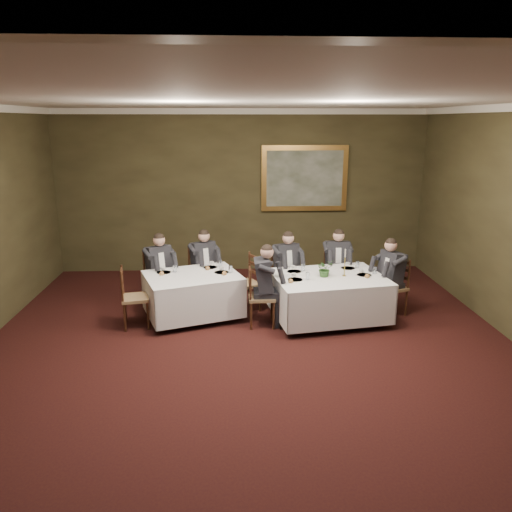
{
  "coord_description": "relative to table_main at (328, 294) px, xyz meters",
  "views": [
    {
      "loc": [
        -0.27,
        -5.85,
        3.25
      ],
      "look_at": [
        0.14,
        1.86,
        1.15
      ],
      "focal_mm": 35.0,
      "sensor_mm": 36.0,
      "label": 1
    }
  ],
  "objects": [
    {
      "name": "ground",
      "position": [
        -1.36,
        -1.94,
        -0.45
      ],
      "size": [
        10.0,
        10.0,
        0.0
      ],
      "primitive_type": "plane",
      "color": "black",
      "rests_on": "ground"
    },
    {
      "name": "ceiling",
      "position": [
        -1.36,
        -1.94,
        3.05
      ],
      "size": [
        8.0,
        10.0,
        0.1
      ],
      "primitive_type": "cube",
      "color": "silver",
      "rests_on": "back_wall"
    },
    {
      "name": "back_wall",
      "position": [
        -1.36,
        3.06,
        1.3
      ],
      "size": [
        8.0,
        0.1,
        3.5
      ],
      "primitive_type": "cube",
      "color": "#312B18",
      "rests_on": "ground"
    },
    {
      "name": "crown_molding",
      "position": [
        -1.36,
        -1.94,
        2.99
      ],
      "size": [
        8.0,
        10.0,
        0.12
      ],
      "color": "white",
      "rests_on": "back_wall"
    },
    {
      "name": "table_main",
      "position": [
        0.0,
        0.0,
        0.0
      ],
      "size": [
        2.01,
        1.65,
        0.67
      ],
      "rotation": [
        0.0,
        0.0,
        0.16
      ],
      "color": "black",
      "rests_on": "ground"
    },
    {
      "name": "table_second",
      "position": [
        -2.27,
        0.2,
        -0.0
      ],
      "size": [
        1.83,
        1.61,
        0.67
      ],
      "rotation": [
        0.0,
        0.0,
        0.33
      ],
      "color": "black",
      "rests_on": "ground"
    },
    {
      "name": "chair_main_backleft",
      "position": [
        -0.63,
        0.85,
        -0.17
      ],
      "size": [
        0.56,
        0.55,
        1.0
      ],
      "rotation": [
        0.0,
        0.0,
        3.51
      ],
      "color": "olive",
      "rests_on": "ground"
    },
    {
      "name": "diner_main_backleft",
      "position": [
        -0.63,
        0.84,
        0.06
      ],
      "size": [
        0.55,
        0.59,
        1.35
      ],
      "rotation": [
        0.0,
        0.0,
        3.51
      ],
      "color": "black",
      "rests_on": "chair_main_backleft"
    },
    {
      "name": "chair_main_backright",
      "position": [
        0.34,
        1.0,
        -0.17
      ],
      "size": [
        0.45,
        0.43,
        1.0
      ],
      "rotation": [
        0.0,
        0.0,
        3.12
      ],
      "color": "olive",
      "rests_on": "ground"
    },
    {
      "name": "diner_main_backright",
      "position": [
        0.34,
        0.99,
        0.06
      ],
      "size": [
        0.43,
        0.49,
        1.35
      ],
      "rotation": [
        0.0,
        0.0,
        3.12
      ],
      "color": "black",
      "rests_on": "chair_main_backright"
    },
    {
      "name": "chair_main_endleft",
      "position": [
        -1.14,
        -0.18,
        -0.17
      ],
      "size": [
        0.42,
        0.44,
        1.0
      ],
      "rotation": [
        0.0,
        0.0,
        -1.58
      ],
      "color": "olive",
      "rests_on": "ground"
    },
    {
      "name": "diner_main_endleft",
      "position": [
        -1.13,
        -0.18,
        0.06
      ],
      "size": [
        0.48,
        0.42,
        1.35
      ],
      "rotation": [
        0.0,
        0.0,
        -1.58
      ],
      "color": "black",
      "rests_on": "chair_main_endleft"
    },
    {
      "name": "chair_main_endright",
      "position": [
        1.14,
        0.18,
        -0.17
      ],
      "size": [
        0.55,
        0.56,
        1.0
      ],
      "rotation": [
        0.0,
        0.0,
        1.95
      ],
      "color": "olive",
      "rests_on": "ground"
    },
    {
      "name": "diner_main_endright",
      "position": [
        1.13,
        0.18,
        0.06
      ],
      "size": [
        0.59,
        0.55,
        1.35
      ],
      "rotation": [
        0.0,
        0.0,
        1.95
      ],
      "color": "black",
      "rests_on": "chair_main_endright"
    },
    {
      "name": "chair_sec_backleft",
      "position": [
        -2.92,
        0.8,
        -0.17
      ],
      "size": [
        0.6,
        0.59,
        1.0
      ],
      "rotation": [
        0.0,
        0.0,
        3.73
      ],
      "color": "olive",
      "rests_on": "ground"
    },
    {
      "name": "diner_sec_backleft",
      "position": [
        -2.91,
        0.8,
        0.06
      ],
      "size": [
        0.6,
        0.62,
        1.35
      ],
      "rotation": [
        0.0,
        0.0,
        3.73
      ],
      "color": "black",
      "rests_on": "chair_sec_backleft"
    },
    {
      "name": "chair_sec_backright",
      "position": [
        -2.14,
        1.07,
        -0.17
      ],
      "size": [
        0.59,
        0.58,
        1.0
      ],
      "rotation": [
        0.0,
        0.0,
        3.64
      ],
      "color": "olive",
      "rests_on": "ground"
    },
    {
      "name": "diner_sec_backright",
      "position": [
        -2.14,
        1.06,
        0.06
      ],
      "size": [
        0.58,
        0.61,
        1.35
      ],
      "rotation": [
        0.0,
        0.0,
        3.64
      ],
      "color": "black",
      "rests_on": "chair_sec_backright"
    },
    {
      "name": "chair_sec_endright",
      "position": [
        -1.36,
        0.52,
        -0.17
      ],
      "size": [
        0.58,
        0.59,
        1.0
      ],
      "rotation": [
        0.0,
        0.0,
        2.06
      ],
      "color": "olive",
      "rests_on": "ground"
    },
    {
      "name": "chair_sec_endleft",
      "position": [
        -3.18,
        -0.12,
        -0.17
      ],
      "size": [
        0.49,
        0.51,
        1.0
      ],
      "rotation": [
        0.0,
        0.0,
        -1.39
      ],
      "color": "olive",
      "rests_on": "ground"
    },
    {
      "name": "centerpiece",
      "position": [
        -0.08,
        -0.01,
        0.47
      ],
      "size": [
        0.34,
        0.32,
        0.3
      ],
      "primitive_type": "imported",
      "rotation": [
        0.0,
        0.0,
        0.37
      ],
      "color": "#2D5926",
      "rests_on": "table_main"
    },
    {
      "name": "candlestick",
      "position": [
        0.25,
        0.01,
        0.49
      ],
      "size": [
        0.07,
        0.07,
        0.48
      ],
      "color": "gold",
      "rests_on": "table_main"
    },
    {
      "name": "place_setting_table_main",
      "position": [
        -0.49,
        0.33,
        0.35
      ],
      "size": [
        0.33,
        0.31,
        0.14
      ],
      "color": "white",
      "rests_on": "table_main"
    },
    {
      "name": "place_setting_table_second",
      "position": [
        -2.71,
        0.39,
        0.35
      ],
      "size": [
        0.33,
        0.31,
        0.14
      ],
      "color": "white",
      "rests_on": "table_second"
    },
    {
      "name": "painting",
      "position": [
        0.0,
        2.99,
        1.59
      ],
      "size": [
        1.87,
        0.09,
        1.41
      ],
      "color": "tan",
      "rests_on": "back_wall"
    }
  ]
}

